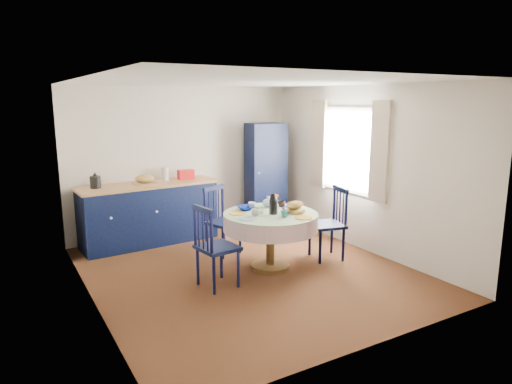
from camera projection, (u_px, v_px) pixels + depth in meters
floor at (248, 271)px, 6.17m from camera, size 4.50×4.50×0.00m
ceiling at (248, 81)px, 5.67m from camera, size 4.50×4.50×0.00m
wall_back at (184, 161)px, 7.82m from camera, size 4.00×0.02×2.50m
wall_left at (87, 196)px, 4.93m from camera, size 0.02×4.50×2.50m
wall_right at (363, 169)px, 6.91m from camera, size 0.02×4.50×2.50m
window at (348, 149)px, 7.08m from camera, size 0.10×1.74×1.45m
kitchen_counter at (149, 213)px, 7.30m from camera, size 2.23×0.82×1.22m
pantry_cabinet at (266, 175)px, 8.24m from camera, size 0.70×0.53×1.87m
dining_table at (271, 222)px, 6.17m from camera, size 1.28×1.28×1.06m
chair_left at (214, 246)px, 5.55m from camera, size 0.50×0.52×1.04m
chair_far at (221, 220)px, 6.82m from camera, size 0.57×0.55×1.01m
chair_right at (330, 223)px, 6.59m from camera, size 0.55×0.56×1.05m
mug_a at (256, 212)px, 6.00m from camera, size 0.12×0.12×0.10m
mug_b at (284, 214)px, 5.91m from camera, size 0.10×0.10×0.09m
mug_c at (281, 204)px, 6.49m from camera, size 0.11×0.11×0.09m
mug_d at (252, 206)px, 6.36m from camera, size 0.11×0.11×0.10m
cobalt_bowl at (246, 208)px, 6.32m from camera, size 0.24×0.24×0.06m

